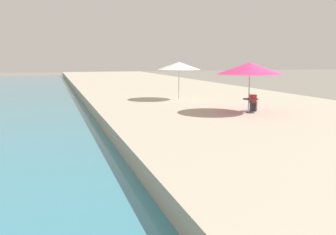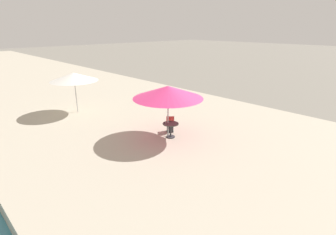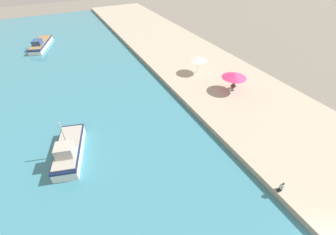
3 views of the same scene
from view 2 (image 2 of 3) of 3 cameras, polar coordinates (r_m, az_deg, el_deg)
quay_promenade at (r=27.58m, az=-24.06°, el=5.76°), size 16.00×90.00×0.67m
cafe_umbrella_pink at (r=12.64m, az=0.00°, el=5.56°), size 3.43×3.43×2.60m
cafe_umbrella_white at (r=17.62m, az=-19.81°, el=8.32°), size 2.95×2.95×2.56m
cafe_table at (r=13.04m, az=0.58°, el=-2.13°), size 0.80×0.80×0.74m
cafe_chair_left at (r=13.79m, az=0.46°, el=-1.85°), size 0.59×0.59×0.91m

